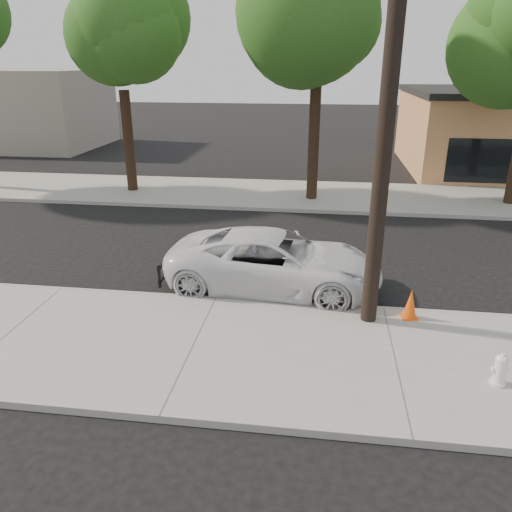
{
  "coord_description": "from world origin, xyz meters",
  "views": [
    {
      "loc": [
        2.45,
        -12.81,
        5.51
      ],
      "look_at": [
        0.89,
        -1.37,
        1.0
      ],
      "focal_mm": 35.0,
      "sensor_mm": 36.0,
      "label": 1
    }
  ],
  "objects_px": {
    "utility_pole": "(388,107)",
    "traffic_cone": "(410,304)",
    "police_cruiser": "(275,261)",
    "fire_hydrant": "(500,370)"
  },
  "relations": [
    {
      "from": "utility_pole",
      "to": "traffic_cone",
      "type": "distance_m",
      "value": 4.32
    },
    {
      "from": "police_cruiser",
      "to": "fire_hydrant",
      "type": "bearing_deg",
      "value": -126.75
    },
    {
      "from": "police_cruiser",
      "to": "utility_pole",
      "type": "bearing_deg",
      "value": -121.89
    },
    {
      "from": "utility_pole",
      "to": "fire_hydrant",
      "type": "bearing_deg",
      "value": -45.33
    },
    {
      "from": "utility_pole",
      "to": "police_cruiser",
      "type": "bearing_deg",
      "value": 144.07
    },
    {
      "from": "police_cruiser",
      "to": "fire_hydrant",
      "type": "relative_size",
      "value": 9.32
    },
    {
      "from": "utility_pole",
      "to": "fire_hydrant",
      "type": "distance_m",
      "value": 5.22
    },
    {
      "from": "police_cruiser",
      "to": "fire_hydrant",
      "type": "xyz_separation_m",
      "value": [
        4.38,
        -3.78,
        -0.32
      ]
    },
    {
      "from": "police_cruiser",
      "to": "traffic_cone",
      "type": "relative_size",
      "value": 7.96
    },
    {
      "from": "utility_pole",
      "to": "police_cruiser",
      "type": "height_order",
      "value": "utility_pole"
    }
  ]
}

